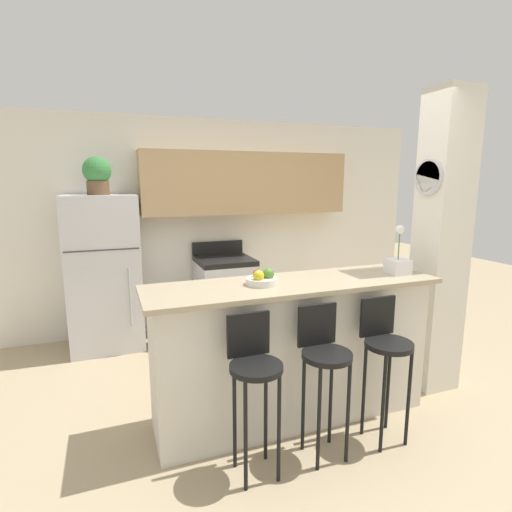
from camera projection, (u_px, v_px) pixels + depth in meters
ground_plane at (292, 415)px, 3.13m from camera, size 14.00×14.00×0.00m
wall_back at (227, 208)px, 4.96m from camera, size 5.60×0.38×2.55m
pillar_right at (441, 244)px, 3.39m from camera, size 0.38×0.32×2.55m
counter_bar at (293, 350)px, 3.03m from camera, size 2.20×0.62×1.08m
refrigerator at (104, 273)px, 4.30m from camera, size 0.75×0.63×1.67m
stove_range at (225, 294)px, 4.83m from camera, size 0.65×0.66×1.07m
bar_stool_left at (254, 371)px, 2.42m from camera, size 0.32×0.32×1.01m
bar_stool_mid at (324, 359)px, 2.59m from camera, size 0.32×0.32×1.01m
bar_stool_right at (385, 348)px, 2.75m from camera, size 0.32×0.32×1.01m
potted_plant_on_fridge at (97, 174)px, 4.11m from camera, size 0.28×0.28×0.39m
orchid_vase at (398, 263)px, 3.18m from camera, size 0.16×0.16×0.39m
fruit_bowl at (262, 279)px, 2.84m from camera, size 0.23×0.23×0.12m
trash_bin at (165, 329)px, 4.44m from camera, size 0.28×0.28×0.38m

